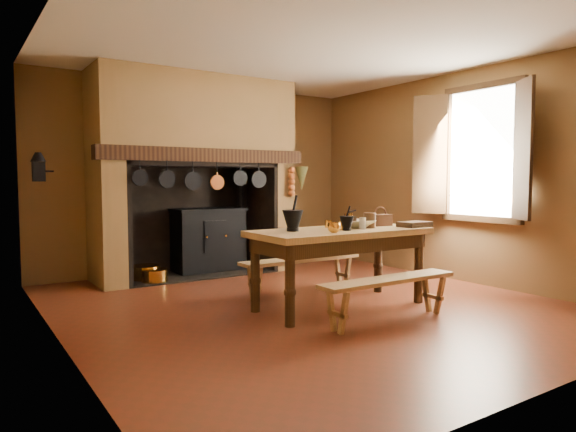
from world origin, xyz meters
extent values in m
plane|color=#602716|center=(0.00, 0.00, 0.00)|extent=(5.50, 5.50, 0.00)
plane|color=silver|center=(0.00, 0.00, 2.80)|extent=(5.50, 5.50, 0.00)
cube|color=brown|center=(0.00, 2.75, 1.40)|extent=(5.00, 0.02, 2.80)
cube|color=brown|center=(-2.50, 0.00, 1.40)|extent=(0.02, 5.50, 2.80)
cube|color=brown|center=(2.50, 0.00, 1.40)|extent=(0.02, 5.50, 2.80)
cube|color=brown|center=(0.00, -2.75, 1.40)|extent=(5.00, 0.02, 2.80)
cube|color=brown|center=(-1.55, 2.30, 1.40)|extent=(0.30, 0.90, 2.80)
cube|color=brown|center=(0.95, 2.30, 1.40)|extent=(0.30, 0.90, 2.80)
cube|color=brown|center=(-0.30, 2.30, 2.20)|extent=(2.20, 0.90, 1.20)
cube|color=black|center=(-0.30, 1.90, 1.69)|extent=(2.95, 0.22, 0.18)
cube|color=black|center=(-0.30, 2.72, 0.80)|extent=(2.20, 0.06, 1.60)
cube|color=black|center=(-0.30, 2.30, 0.01)|extent=(2.20, 0.90, 0.02)
cube|color=black|center=(-0.05, 2.45, 0.45)|extent=(1.00, 0.50, 0.90)
cube|color=black|center=(-0.05, 2.43, 0.92)|extent=(1.04, 0.54, 0.04)
cube|color=black|center=(-0.05, 2.19, 0.55)|extent=(0.35, 0.02, 0.45)
cylinder|color=black|center=(0.50, 2.45, 1.25)|extent=(0.10, 0.10, 0.70)
cylinder|color=gold|center=(-0.20, 2.17, 0.55)|extent=(0.03, 0.03, 0.03)
cylinder|color=gold|center=(0.10, 2.17, 0.55)|extent=(0.03, 0.03, 0.03)
cylinder|color=gold|center=(-1.05, 2.30, 0.10)|extent=(0.40, 0.40, 0.20)
cylinder|color=gold|center=(-1.00, 2.05, 0.09)|extent=(0.34, 0.34, 0.18)
cube|color=black|center=(-1.25, 2.40, 0.08)|extent=(0.18, 0.18, 0.16)
cone|color=#53592A|center=(1.18, 1.79, 1.38)|extent=(0.20, 0.20, 0.35)
cube|color=white|center=(2.48, -0.40, 1.70)|extent=(0.02, 1.00, 1.60)
cube|color=#342010|center=(2.45, -0.40, 2.54)|extent=(0.08, 1.16, 0.08)
cube|color=#342010|center=(2.45, -0.40, 0.86)|extent=(0.08, 1.16, 0.08)
cube|color=#342010|center=(2.25, -1.08, 1.70)|extent=(0.29, 0.39, 1.60)
cube|color=#342010|center=(2.25, 0.28, 1.70)|extent=(0.29, 0.39, 1.60)
cube|color=black|center=(-2.42, 1.55, 1.45)|extent=(0.12, 0.12, 0.22)
cone|color=black|center=(-2.42, 1.55, 1.60)|extent=(0.16, 0.16, 0.10)
cylinder|color=black|center=(-2.33, 1.55, 1.45)|extent=(0.12, 0.02, 0.02)
cube|color=tan|center=(0.22, -0.30, 0.80)|extent=(1.93, 0.86, 0.06)
cube|color=#342010|center=(0.22, -0.30, 0.70)|extent=(1.80, 0.73, 0.15)
cylinder|color=#342010|center=(-0.64, -0.62, 0.39)|extent=(0.10, 0.10, 0.77)
cylinder|color=#342010|center=(1.08, -0.62, 0.39)|extent=(0.10, 0.10, 0.77)
cylinder|color=#342010|center=(-0.64, 0.02, 0.39)|extent=(0.10, 0.10, 0.77)
cylinder|color=#342010|center=(1.08, 0.02, 0.39)|extent=(0.10, 0.10, 0.77)
cube|color=tan|center=(0.22, -1.03, 0.41)|extent=(1.53, 0.27, 0.04)
cube|color=tan|center=(0.22, 0.42, 0.42)|extent=(1.56, 0.27, 0.04)
cylinder|color=black|center=(-0.32, -0.20, 0.85)|extent=(0.13, 0.13, 0.04)
cone|color=black|center=(-0.32, -0.20, 0.96)|extent=(0.22, 0.22, 0.18)
cylinder|color=black|center=(-0.30, -0.20, 1.11)|extent=(0.09, 0.05, 0.18)
cylinder|color=black|center=(0.17, -0.46, 0.85)|extent=(0.09, 0.09, 0.03)
cone|color=black|center=(0.17, -0.46, 0.92)|extent=(0.15, 0.15, 0.12)
cylinder|color=black|center=(0.19, -0.46, 1.03)|extent=(0.06, 0.02, 0.12)
cube|color=#342010|center=(0.41, -0.21, 0.90)|extent=(0.13, 0.13, 0.13)
cylinder|color=gold|center=(0.41, -0.21, 0.98)|extent=(0.09, 0.09, 0.03)
cylinder|color=black|center=(0.46, -0.21, 1.01)|extent=(0.11, 0.02, 0.03)
cylinder|color=gold|center=(0.18, -0.37, 0.88)|extent=(0.10, 0.10, 0.09)
cylinder|color=gold|center=(0.23, -0.08, 0.88)|extent=(0.09, 0.09, 0.08)
imported|color=beige|center=(0.50, -0.27, 0.88)|extent=(0.44, 0.44, 0.09)
cylinder|color=#54371F|center=(0.58, -0.36, 0.92)|extent=(0.15, 0.15, 0.17)
cylinder|color=beige|center=(0.41, -0.43, 0.90)|extent=(0.09, 0.09, 0.13)
cube|color=#4F2717|center=(0.87, -0.22, 0.90)|extent=(0.24, 0.18, 0.13)
torus|color=#4F2717|center=(0.87, -0.22, 0.96)|extent=(0.19, 0.03, 0.18)
cube|color=#342010|center=(1.08, -0.54, 0.86)|extent=(0.34, 0.25, 0.06)
imported|color=gold|center=(-0.07, -0.55, 0.89)|extent=(0.16, 0.16, 0.10)
camera|label=1|loc=(-3.23, -4.50, 1.35)|focal=32.00mm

